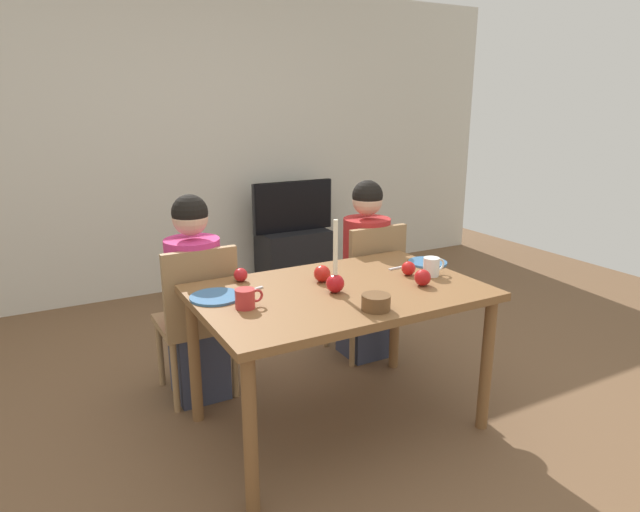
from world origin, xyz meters
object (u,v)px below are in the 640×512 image
chair_left (198,314)px  mug_right (432,267)px  mug_left (246,298)px  apple_by_right_mug (322,274)px  apple_near_candle (409,268)px  apple_far_edge (241,275)px  person_right_child (366,273)px  candle_centerpiece (335,278)px  person_left_child (196,302)px  dining_table (339,305)px  plate_left (216,297)px  chair_right (368,283)px  tv (293,206)px  tv_stand (294,255)px  apple_by_left_plate (423,278)px  bowl_walnuts (375,302)px  plate_right (428,262)px

chair_left → mug_right: chair_left is taller
mug_left → apple_by_right_mug: (0.48, 0.16, -0.00)m
apple_near_candle → apple_far_edge: size_ratio=1.05×
person_right_child → candle_centerpiece: person_right_child is taller
person_left_child → mug_left: bearing=-85.9°
dining_table → plate_left: 0.61m
chair_right → mug_left: bearing=-149.8°
tv → mug_left: (-1.36, -2.32, 0.08)m
tv_stand → candle_centerpiece: 2.57m
person_right_child → apple_by_left_plate: person_right_child is taller
candle_centerpiece → apple_far_edge: 0.51m
mug_right → bowl_walnuts: (-0.55, -0.27, -0.02)m
person_right_child → tv_stand: size_ratio=1.83×
person_right_child → tv_stand: person_right_child is taller
chair_left → dining_table: bearing=-48.0°
dining_table → chair_right: chair_right is taller
apple_far_edge → tv_stand: bearing=57.4°
tv → person_left_child: bearing=-130.4°
plate_left → mug_right: bearing=-10.8°
dining_table → bowl_walnuts: size_ratio=10.79×
person_right_child → mug_left: 1.28m
tv → plate_right: (-0.20, -2.16, 0.05)m
apple_far_edge → apple_by_left_plate: bearing=-32.7°
plate_right → person_left_child: bearing=157.7°
apple_by_left_plate → apple_near_candle: bearing=75.4°
person_right_child → plate_left: person_right_child is taller
dining_table → mug_left: 0.52m
chair_left → tv: size_ratio=1.14×
tv → plate_right: 2.17m
tv_stand → apple_by_left_plate: apple_by_left_plate is taller
dining_table → mug_right: mug_right is taller
candle_centerpiece → bowl_walnuts: (0.04, -0.29, -0.04)m
dining_table → bowl_walnuts: (-0.00, -0.32, 0.12)m
plate_right → apple_by_left_plate: apple_by_left_plate is taller
tv → apple_by_left_plate: tv is taller
plate_right → apple_near_candle: (-0.23, -0.12, 0.03)m
plate_right → apple_by_right_mug: apple_by_right_mug is taller
chair_left → tv: tv is taller
apple_by_left_plate → tv: bearing=79.1°
dining_table → apple_near_candle: size_ratio=18.71×
person_right_child → tv: bearing=80.2°
plate_left → plate_right: bearing=-1.2°
person_left_child → mug_right: person_left_child is taller
mug_left → apple_by_left_plate: 0.90m
apple_near_candle → mug_right: bearing=-32.0°
mug_right → apple_by_left_plate: (-0.15, -0.11, -0.01)m
dining_table → candle_centerpiece: 0.16m
person_left_child → apple_by_left_plate: bearing=-40.2°
person_right_child → mug_left: (-1.08, -0.66, 0.23)m
person_left_child → plate_left: person_left_child is taller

